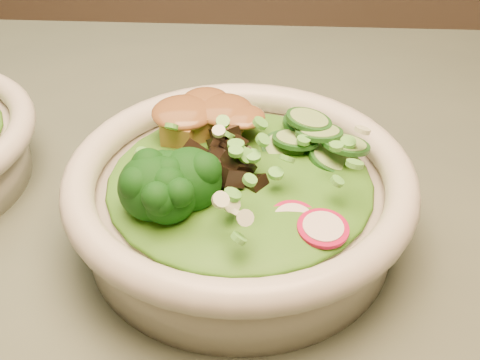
{
  "coord_description": "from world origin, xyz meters",
  "views": [
    {
      "loc": [
        -0.11,
        -0.41,
        1.12
      ],
      "look_at": [
        -0.14,
        -0.01,
        0.81
      ],
      "focal_mm": 50.0,
      "sensor_mm": 36.0,
      "label": 1
    }
  ],
  "objects": [
    {
      "name": "broccoli_florets",
      "position": [
        -0.19,
        -0.05,
        0.83
      ],
      "size": [
        0.1,
        0.09,
        0.04
      ],
      "primitive_type": null,
      "rotation": [
        0.0,
        0.0,
        0.35
      ],
      "color": "black",
      "rests_on": "salad_bowl"
    },
    {
      "name": "peanut_sauce",
      "position": [
        -0.17,
        0.04,
        0.83
      ],
      "size": [
        0.07,
        0.06,
        0.02
      ],
      "primitive_type": "ellipsoid",
      "color": "brown",
      "rests_on": "tofu_cubes"
    },
    {
      "name": "scallion_garnish",
      "position": [
        -0.14,
        -0.01,
        0.83
      ],
      "size": [
        0.19,
        0.19,
        0.02
      ],
      "primitive_type": null,
      "color": "#58B53F",
      "rests_on": "salad_bowl"
    },
    {
      "name": "radish_slices",
      "position": [
        -0.1,
        -0.06,
        0.81
      ],
      "size": [
        0.12,
        0.08,
        0.02
      ],
      "primitive_type": null,
      "rotation": [
        0.0,
        0.0,
        0.35
      ],
      "color": "#AC0D3B",
      "rests_on": "salad_bowl"
    },
    {
      "name": "mushroom_heap",
      "position": [
        -0.14,
        0.0,
        0.82
      ],
      "size": [
        0.09,
        0.09,
        0.04
      ],
      "primitive_type": null,
      "rotation": [
        0.0,
        0.0,
        0.35
      ],
      "color": "black",
      "rests_on": "salad_bowl"
    },
    {
      "name": "tofu_cubes",
      "position": [
        -0.17,
        0.04,
        0.82
      ],
      "size": [
        0.1,
        0.09,
        0.04
      ],
      "primitive_type": null,
      "rotation": [
        0.0,
        0.0,
        0.35
      ],
      "color": "olive",
      "rests_on": "salad_bowl"
    },
    {
      "name": "salad_bowl",
      "position": [
        -0.14,
        -0.01,
        0.79
      ],
      "size": [
        0.27,
        0.27,
        0.07
      ],
      "rotation": [
        0.0,
        0.0,
        0.35
      ],
      "color": "beige",
      "rests_on": "dining_table"
    },
    {
      "name": "lettuce_bed",
      "position": [
        -0.14,
        -0.01,
        0.81
      ],
      "size": [
        0.2,
        0.2,
        0.02
      ],
      "primitive_type": "ellipsoid",
      "color": "#226014",
      "rests_on": "salad_bowl"
    },
    {
      "name": "cucumber_slices",
      "position": [
        -0.08,
        0.03,
        0.82
      ],
      "size": [
        0.09,
        0.09,
        0.04
      ],
      "primitive_type": null,
      "rotation": [
        0.0,
        0.0,
        0.35
      ],
      "color": "#94C56D",
      "rests_on": "salad_bowl"
    },
    {
      "name": "dining_table",
      "position": [
        0.0,
        0.0,
        0.64
      ],
      "size": [
        1.2,
        0.8,
        0.75
      ],
      "color": "black",
      "rests_on": "ground"
    }
  ]
}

